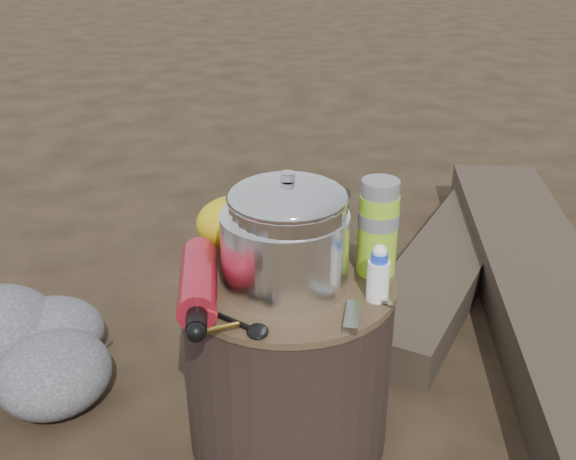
{
  "coord_description": "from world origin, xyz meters",
  "views": [
    {
      "loc": [
        -0.09,
        -1.13,
        1.03
      ],
      "look_at": [
        0.0,
        0.0,
        0.48
      ],
      "focal_mm": 43.3,
      "sensor_mm": 36.0,
      "label": 1
    }
  ],
  "objects": [
    {
      "name": "multitool",
      "position": [
        0.1,
        -0.14,
        0.38
      ],
      "size": [
        0.04,
        0.09,
        0.01
      ],
      "primitive_type": "cube",
      "rotation": [
        0.0,
        0.0,
        -0.24
      ],
      "color": "#A1A2A6",
      "rests_on": "stump"
    },
    {
      "name": "pot_grabber",
      "position": [
        0.17,
        -0.05,
        0.38
      ],
      "size": [
        0.04,
        0.12,
        0.01
      ],
      "primitive_type": null,
      "rotation": [
        0.0,
        0.0,
        -0.04
      ],
      "color": "#A1A2A6",
      "rests_on": "stump"
    },
    {
      "name": "ground",
      "position": [
        0.0,
        0.0,
        0.0
      ],
      "size": [
        60.0,
        60.0,
        0.0
      ],
      "primitive_type": "plane",
      "color": "#2F2417",
      "rests_on": "ground"
    },
    {
      "name": "stump",
      "position": [
        0.0,
        0.0,
        0.19
      ],
      "size": [
        0.41,
        0.41,
        0.37
      ],
      "primitive_type": "cylinder",
      "color": "black",
      "rests_on": "ground"
    },
    {
      "name": "travel_mug",
      "position": [
        0.09,
        0.12,
        0.44
      ],
      "size": [
        0.08,
        0.08,
        0.13
      ],
      "primitive_type": "cylinder",
      "color": "black",
      "rests_on": "stump"
    },
    {
      "name": "spork",
      "position": [
        -0.11,
        -0.13,
        0.38
      ],
      "size": [
        0.13,
        0.12,
        0.01
      ],
      "primitive_type": null,
      "rotation": [
        0.0,
        0.0,
        0.87
      ],
      "color": "black",
      "rests_on": "stump"
    },
    {
      "name": "camping_pot",
      "position": [
        -0.0,
        -0.02,
        0.48
      ],
      "size": [
        0.21,
        0.21,
        0.21
      ],
      "primitive_type": "cylinder",
      "color": "silver",
      "rests_on": "stump"
    },
    {
      "name": "thermos",
      "position": [
        0.17,
        0.02,
        0.47
      ],
      "size": [
        0.07,
        0.07,
        0.19
      ],
      "primitive_type": "cylinder",
      "color": "#94D425",
      "rests_on": "stump"
    },
    {
      "name": "squeeze_bottle",
      "position": [
        0.15,
        -0.08,
        0.42
      ],
      "size": [
        0.04,
        0.04,
        0.1
      ],
      "primitive_type": "cylinder",
      "color": "white",
      "rests_on": "stump"
    },
    {
      "name": "log_main",
      "position": [
        0.7,
        0.35,
        0.07
      ],
      "size": [
        0.56,
        1.71,
        0.14
      ],
      "primitive_type": "cube",
      "rotation": [
        0.0,
        0.0,
        -0.17
      ],
      "color": "#352C22",
      "rests_on": "ground"
    },
    {
      "name": "log_small",
      "position": [
        0.55,
        0.68,
        0.05
      ],
      "size": [
        0.82,
        1.13,
        0.1
      ],
      "primitive_type": "cube",
      "rotation": [
        0.0,
        0.0,
        -0.56
      ],
      "color": "#352C22",
      "rests_on": "ground"
    },
    {
      "name": "stuff_sack",
      "position": [
        -0.09,
        0.14,
        0.43
      ],
      "size": [
        0.16,
        0.13,
        0.11
      ],
      "primitive_type": "ellipsoid",
      "color": "gold",
      "rests_on": "stump"
    },
    {
      "name": "fuel_bottle",
      "position": [
        -0.16,
        -0.05,
        0.41
      ],
      "size": [
        0.07,
        0.28,
        0.07
      ],
      "primitive_type": null,
      "rotation": [
        0.0,
        0.0,
        0.02
      ],
      "color": "#A31829",
      "rests_on": "stump"
    },
    {
      "name": "foil_windscreen",
      "position": [
        -0.01,
        -0.01,
        0.45
      ],
      "size": [
        0.23,
        0.23,
        0.14
      ],
      "primitive_type": "cylinder",
      "color": "white",
      "rests_on": "stump"
    },
    {
      "name": "food_pouch",
      "position": [
        0.02,
        0.15,
        0.44
      ],
      "size": [
        0.1,
        0.02,
        0.13
      ],
      "primitive_type": "cube",
      "rotation": [
        0.0,
        0.0,
        0.01
      ],
      "color": "#15184F",
      "rests_on": "stump"
    }
  ]
}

